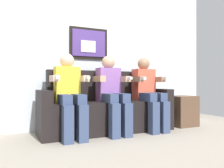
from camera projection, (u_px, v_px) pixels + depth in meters
name	position (u px, v px, depth m)	size (l,w,h in m)	color
ground_plane	(117.00, 136.00, 3.11)	(5.67, 5.67, 0.00)	#9E9384
back_wall_assembly	(96.00, 47.00, 3.80)	(4.36, 0.10, 2.60)	silver
couch	(107.00, 110.00, 3.40)	(1.96, 0.58, 0.90)	black
person_on_left	(69.00, 91.00, 2.99)	(0.46, 0.56, 1.11)	yellow
person_in_middle	(112.00, 91.00, 3.25)	(0.46, 0.56, 1.11)	#8C59A5
person_on_right	(148.00, 90.00, 3.51)	(0.46, 0.56, 1.11)	#D8593F
side_table_right	(182.00, 111.00, 3.87)	(0.40, 0.40, 0.50)	brown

